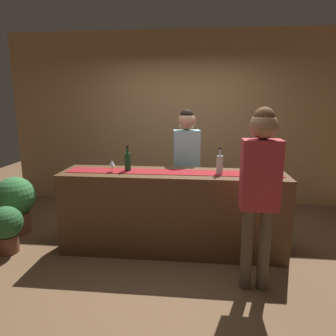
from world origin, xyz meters
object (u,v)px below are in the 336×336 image
Objects in this scene: wine_glass_near_customer at (112,163)px; bartender at (186,158)px; wine_glass_far_end at (245,165)px; potted_plant_small at (6,226)px; wine_bottle_green at (128,161)px; customer_sipping at (260,181)px; potted_plant_tall at (15,201)px; wine_glass_mid_counter at (277,166)px; wine_bottle_clear at (220,164)px.

bartender reaches higher than wine_glass_near_customer.
wine_glass_far_end is 0.25× the size of potted_plant_small.
wine_bottle_green is 1.56m from customer_sipping.
potted_plant_tall is 1.38× the size of potted_plant_small.
wine_glass_mid_counter is at bearing 4.36° from potted_plant_small.
wine_bottle_green is at bearing 12.19° from potted_plant_small.
bartender is (-0.68, 0.58, -0.04)m from wine_glass_far_end.
wine_glass_mid_counter is 1.00× the size of wine_glass_far_end.
wine_glass_near_customer is at bearing 10.05° from potted_plant_small.
potted_plant_tall is (-1.45, 0.31, -0.62)m from wine_glass_near_customer.
potted_plant_tall is at bearing 111.11° from potted_plant_small.
wine_bottle_green reaches higher than potted_plant_small.
potted_plant_tall is at bearing 174.83° from wine_glass_mid_counter.
wine_glass_mid_counter reaches higher than potted_plant_tall.
wine_glass_near_customer is 1.46m from potted_plant_small.
bartender is 2.13× the size of potted_plant_tall.
potted_plant_small is at bearing -169.95° from wine_glass_near_customer.
wine_bottle_clear is 0.53× the size of potted_plant_small.
wine_glass_near_customer is at bearing 28.21° from bartender.
bartender is 1.47m from customer_sipping.
customer_sipping is (1.54, -0.64, 0.00)m from wine_glass_near_customer.
potted_plant_tall is at bearing -1.38° from bartender.
wine_bottle_clear reaches higher than wine_glass_mid_counter.
wine_glass_far_end is (1.34, -0.03, -0.01)m from wine_bottle_green.
wine_glass_mid_counter is 0.18× the size of potted_plant_tall.
bartender is 2.94× the size of potted_plant_small.
wine_bottle_green is 1.62m from potted_plant_small.
wine_bottle_clear is 1.00× the size of wine_bottle_green.
wine_bottle_green is at bearing 152.01° from customer_sipping.
wine_glass_mid_counter is at bearing -2.31° from wine_bottle_green.
wine_bottle_clear is 2.59m from potted_plant_small.
wine_bottle_green is 1.69m from wine_glass_mid_counter.
customer_sipping is at bearing -17.66° from potted_plant_tall.
wine_bottle_green is 0.18× the size of bartender.
wine_bottle_green is (-1.06, 0.06, 0.00)m from wine_bottle_clear.
wine_bottle_clear reaches higher than potted_plant_tall.
bartender reaches higher than wine_glass_mid_counter.
customer_sipping is (1.38, -0.72, -0.01)m from wine_bottle_green.
wine_glass_near_customer reaches higher than potted_plant_small.
wine_glass_near_customer is 1.00× the size of wine_glass_far_end.
wine_glass_near_customer is 1.85m from wine_glass_mid_counter.
wine_glass_far_end is at bearing 129.85° from bartender.
wine_bottle_green reaches higher than wine_glass_mid_counter.
wine_bottle_clear is 0.73m from customer_sipping.
customer_sipping is 2.20× the size of potted_plant_tall.
wine_bottle_clear is at bearing 115.30° from customer_sipping.
wine_bottle_clear is at bearing 179.42° from wine_glass_mid_counter.
potted_plant_small is (-3.09, -0.24, -0.74)m from wine_glass_mid_counter.
wine_glass_mid_counter is 0.09× the size of bartender.
bartender is (-0.40, 0.62, -0.05)m from wine_bottle_clear.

